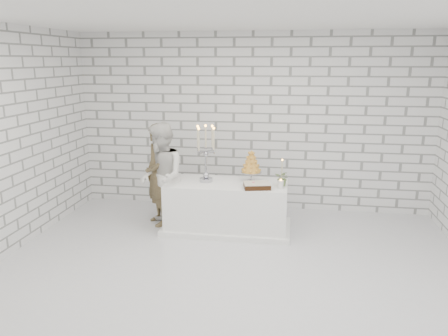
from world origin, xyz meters
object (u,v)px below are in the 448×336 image
(candelabra, at_px, (206,154))
(croquembouche, at_px, (251,166))
(cake_table, at_px, (227,206))
(groom, at_px, (157,175))
(bride, at_px, (162,177))

(candelabra, distance_m, croquembouche, 0.70)
(cake_table, bearing_deg, candelabra, 178.19)
(groom, xyz_separation_m, candelabra, (0.79, -0.09, 0.38))
(cake_table, bearing_deg, groom, 174.92)
(bride, height_order, croquembouche, bride)
(cake_table, xyz_separation_m, croquembouche, (0.35, 0.12, 0.62))
(groom, relative_size, croquembouche, 3.28)
(candelabra, height_order, croquembouche, candelabra)
(groom, bearing_deg, croquembouche, 53.54)
(groom, bearing_deg, cake_table, 47.77)
(cake_table, xyz_separation_m, candelabra, (-0.32, 0.01, 0.81))
(groom, bearing_deg, bride, -5.15)
(cake_table, height_order, candelabra, candelabra)
(candelabra, bearing_deg, cake_table, -1.81)
(cake_table, relative_size, bride, 1.09)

